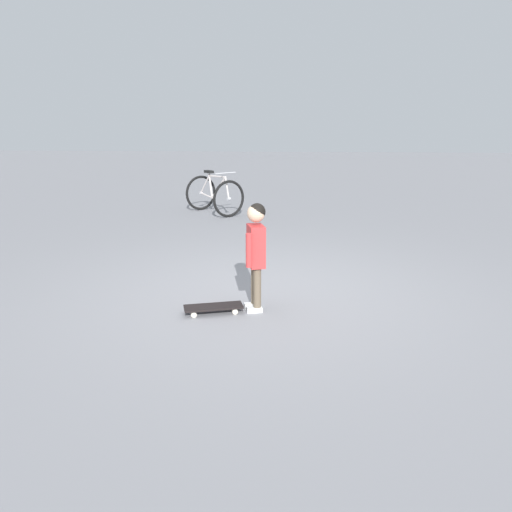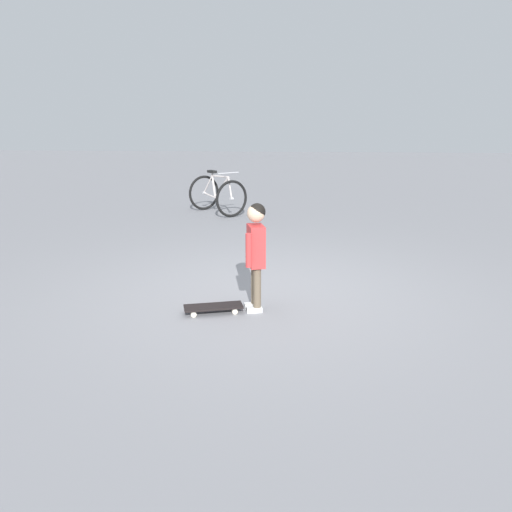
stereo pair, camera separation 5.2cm
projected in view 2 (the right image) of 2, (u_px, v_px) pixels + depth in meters
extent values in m
plane|color=gray|center=(265.00, 292.00, 5.49)|extent=(50.00, 50.00, 0.00)
cylinder|color=brown|center=(257.00, 288.00, 4.87)|extent=(0.08, 0.08, 0.42)
cube|color=white|center=(254.00, 309.00, 4.92)|extent=(0.17, 0.12, 0.05)
cylinder|color=brown|center=(255.00, 285.00, 4.98)|extent=(0.08, 0.08, 0.42)
cube|color=white|center=(252.00, 306.00, 5.03)|extent=(0.17, 0.12, 0.05)
cube|color=#D13838|center=(256.00, 246.00, 4.82)|extent=(0.20, 0.27, 0.40)
cylinder|color=#D13838|center=(249.00, 250.00, 4.65)|extent=(0.06, 0.06, 0.32)
cylinder|color=#D13838|center=(259.00, 242.00, 4.98)|extent=(0.06, 0.06, 0.32)
sphere|color=beige|center=(256.00, 213.00, 4.74)|extent=(0.17, 0.17, 0.17)
sphere|color=black|center=(257.00, 212.00, 4.73)|extent=(0.16, 0.16, 0.16)
cube|color=black|center=(213.00, 307.00, 4.89)|extent=(0.60, 0.34, 0.02)
cube|color=#B7B7BC|center=(193.00, 309.00, 4.86)|extent=(0.06, 0.11, 0.02)
cube|color=#B7B7BC|center=(234.00, 306.00, 4.93)|extent=(0.06, 0.11, 0.02)
cylinder|color=beige|center=(194.00, 314.00, 4.79)|extent=(0.06, 0.04, 0.06)
cylinder|color=beige|center=(192.00, 309.00, 4.93)|extent=(0.06, 0.04, 0.06)
cylinder|color=beige|center=(235.00, 311.00, 4.87)|extent=(0.06, 0.04, 0.06)
cylinder|color=beige|center=(232.00, 306.00, 5.01)|extent=(0.06, 0.04, 0.06)
torus|color=black|center=(232.00, 199.00, 9.64)|extent=(0.56, 0.51, 0.71)
torus|color=black|center=(204.00, 193.00, 10.43)|extent=(0.56, 0.51, 0.71)
cylinder|color=#B7B7BC|center=(232.00, 199.00, 9.64)|extent=(0.08, 0.08, 0.06)
cylinder|color=#B7B7BC|center=(204.00, 193.00, 10.43)|extent=(0.08, 0.08, 0.06)
cylinder|color=silver|center=(222.00, 188.00, 9.86)|extent=(0.37, 0.41, 0.48)
cylinder|color=silver|center=(220.00, 176.00, 9.85)|extent=(0.42, 0.47, 0.06)
cylinder|color=silver|center=(214.00, 186.00, 10.09)|extent=(0.12, 0.13, 0.48)
cylinder|color=silver|center=(210.00, 195.00, 10.27)|extent=(0.31, 0.34, 0.08)
cylinder|color=silver|center=(208.00, 184.00, 10.26)|extent=(0.25, 0.28, 0.40)
cylinder|color=silver|center=(230.00, 188.00, 9.63)|extent=(0.11, 0.12, 0.41)
cube|color=black|center=(212.00, 172.00, 10.06)|extent=(0.22, 0.23, 0.05)
cylinder|color=#B7B7BC|center=(228.00, 173.00, 9.60)|extent=(0.36, 0.32, 0.02)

